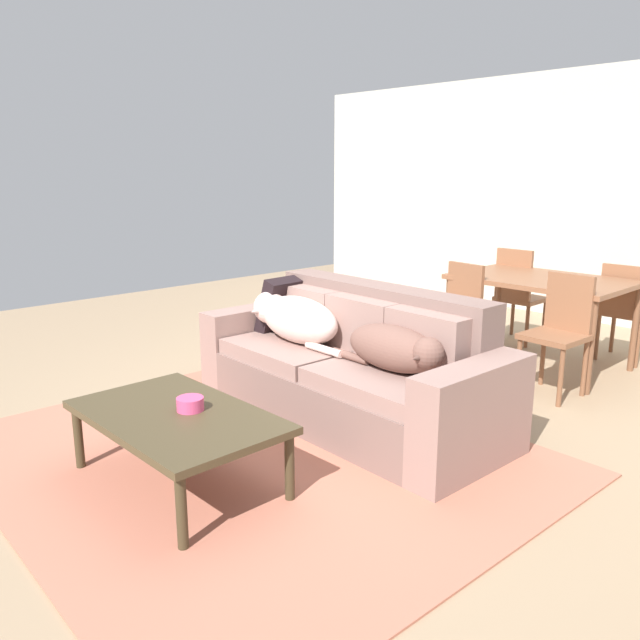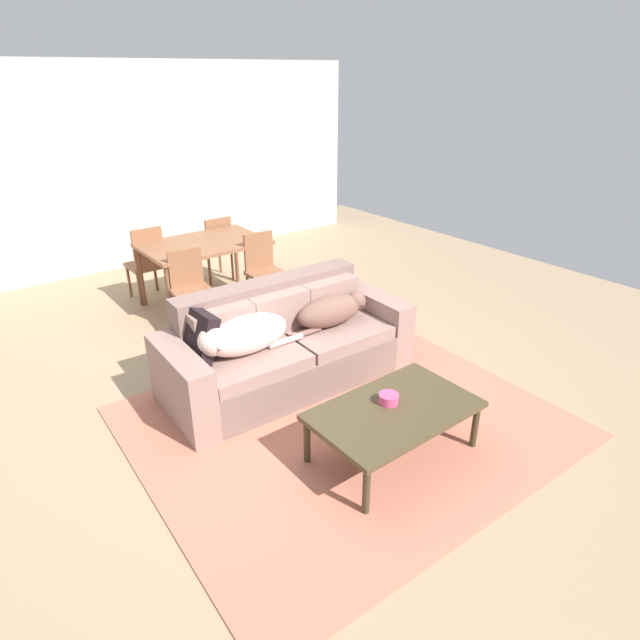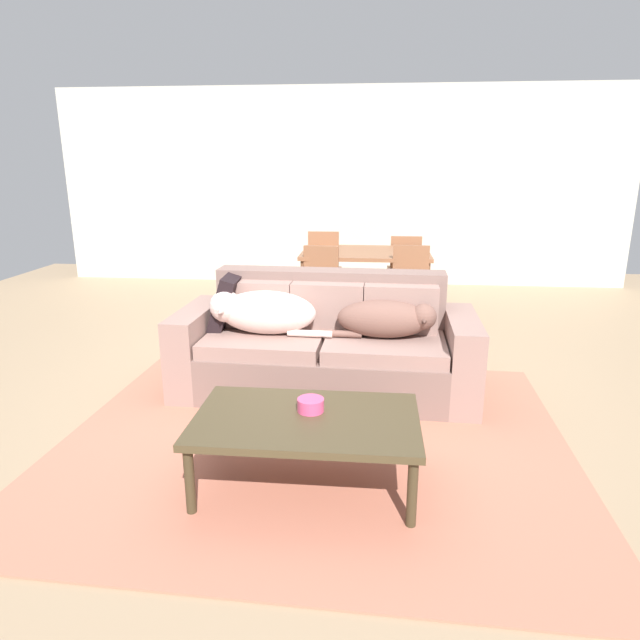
{
  "view_description": "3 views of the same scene",
  "coord_description": "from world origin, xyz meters",
  "px_view_note": "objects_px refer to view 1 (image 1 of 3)",
  "views": [
    {
      "loc": [
        2.95,
        -2.94,
        1.65
      ],
      "look_at": [
        -0.02,
        -0.12,
        0.67
      ],
      "focal_mm": 35.57,
      "sensor_mm": 36.0,
      "label": 1
    },
    {
      "loc": [
        -2.15,
        -3.5,
        2.57
      ],
      "look_at": [
        0.4,
        -0.21,
        0.61
      ],
      "focal_mm": 29.93,
      "sensor_mm": 36.0,
      "label": 2
    },
    {
      "loc": [
        0.51,
        -3.97,
        1.69
      ],
      "look_at": [
        0.12,
        0.04,
        0.54
      ],
      "focal_mm": 30.97,
      "sensor_mm": 36.0,
      "label": 3
    }
  ],
  "objects_px": {
    "coffee_table": "(177,420)",
    "dining_chair_near_left": "(455,309)",
    "throw_pillow_by_left_arm": "(285,305)",
    "dining_chair_far_left": "(518,292)",
    "bowl_on_coffee_table": "(190,404)",
    "dining_chair_near_right": "(560,328)",
    "couch": "(352,370)",
    "dog_on_right_cushion": "(396,349)",
    "dog_on_left_cushion": "(294,318)",
    "dining_chair_far_right": "(625,308)",
    "dining_table": "(541,285)"
  },
  "relations": [
    {
      "from": "coffee_table",
      "to": "dog_on_right_cushion",
      "type": "bearing_deg",
      "value": 70.49
    },
    {
      "from": "dining_chair_far_left",
      "to": "dog_on_left_cushion",
      "type": "bearing_deg",
      "value": 84.29
    },
    {
      "from": "couch",
      "to": "dining_chair_far_left",
      "type": "distance_m",
      "value": 2.57
    },
    {
      "from": "bowl_on_coffee_table",
      "to": "dining_chair_near_right",
      "type": "distance_m",
      "value": 2.82
    },
    {
      "from": "dog_on_left_cushion",
      "to": "dog_on_right_cushion",
      "type": "distance_m",
      "value": 0.93
    },
    {
      "from": "dog_on_left_cushion",
      "to": "dining_chair_far_right",
      "type": "xyz_separation_m",
      "value": [
        1.2,
        2.75,
        -0.15
      ]
    },
    {
      "from": "couch",
      "to": "dining_table",
      "type": "relative_size",
      "value": 1.63
    },
    {
      "from": "dining_chair_near_right",
      "to": "throw_pillow_by_left_arm",
      "type": "bearing_deg",
      "value": -134.43
    },
    {
      "from": "dog_on_left_cushion",
      "to": "dining_chair_near_right",
      "type": "height_order",
      "value": "dining_chair_near_right"
    },
    {
      "from": "dining_chair_near_left",
      "to": "bowl_on_coffee_table",
      "type": "bearing_deg",
      "value": -79.13
    },
    {
      "from": "dining_chair_near_left",
      "to": "coffee_table",
      "type": "bearing_deg",
      "value": -79.55
    },
    {
      "from": "dining_chair_near_right",
      "to": "dog_on_right_cushion",
      "type": "bearing_deg",
      "value": -96.53
    },
    {
      "from": "dog_on_left_cushion",
      "to": "dining_chair_far_right",
      "type": "bearing_deg",
      "value": 68.38
    },
    {
      "from": "bowl_on_coffee_table",
      "to": "dining_chair_far_left",
      "type": "bearing_deg",
      "value": 94.12
    },
    {
      "from": "coffee_table",
      "to": "bowl_on_coffee_table",
      "type": "xyz_separation_m",
      "value": [
        0.01,
        0.08,
        0.07
      ]
    },
    {
      "from": "dog_on_left_cushion",
      "to": "bowl_on_coffee_table",
      "type": "height_order",
      "value": "dog_on_left_cushion"
    },
    {
      "from": "dining_chair_far_right",
      "to": "throw_pillow_by_left_arm",
      "type": "bearing_deg",
      "value": 58.9
    },
    {
      "from": "dining_chair_near_left",
      "to": "couch",
      "type": "bearing_deg",
      "value": -76.04
    },
    {
      "from": "dog_on_right_cushion",
      "to": "throw_pillow_by_left_arm",
      "type": "relative_size",
      "value": 1.98
    },
    {
      "from": "coffee_table",
      "to": "dining_chair_near_left",
      "type": "height_order",
      "value": "dining_chair_near_left"
    },
    {
      "from": "dog_on_left_cushion",
      "to": "dining_chair_far_right",
      "type": "relative_size",
      "value": 1.06
    },
    {
      "from": "couch",
      "to": "throw_pillow_by_left_arm",
      "type": "bearing_deg",
      "value": 176.11
    },
    {
      "from": "throw_pillow_by_left_arm",
      "to": "bowl_on_coffee_table",
      "type": "relative_size",
      "value": 2.93
    },
    {
      "from": "couch",
      "to": "coffee_table",
      "type": "xyz_separation_m",
      "value": [
        0.01,
        -1.35,
        0.03
      ]
    },
    {
      "from": "coffee_table",
      "to": "bowl_on_coffee_table",
      "type": "distance_m",
      "value": 0.11
    },
    {
      "from": "dining_chair_near_left",
      "to": "dining_chair_near_right",
      "type": "distance_m",
      "value": 0.91
    },
    {
      "from": "throw_pillow_by_left_arm",
      "to": "dining_chair_far_left",
      "type": "relative_size",
      "value": 0.46
    },
    {
      "from": "couch",
      "to": "dining_chair_near_left",
      "type": "bearing_deg",
      "value": 99.78
    },
    {
      "from": "dining_table",
      "to": "dining_chair_far_left",
      "type": "bearing_deg",
      "value": 133.63
    },
    {
      "from": "bowl_on_coffee_table",
      "to": "dog_on_left_cushion",
      "type": "bearing_deg",
      "value": 113.41
    },
    {
      "from": "coffee_table",
      "to": "dining_chair_near_right",
      "type": "bearing_deg",
      "value": 76.03
    },
    {
      "from": "couch",
      "to": "coffee_table",
      "type": "bearing_deg",
      "value": -87.58
    },
    {
      "from": "dining_table",
      "to": "dining_chair_far_right",
      "type": "xyz_separation_m",
      "value": [
        0.46,
        0.63,
        -0.21
      ]
    },
    {
      "from": "couch",
      "to": "dining_chair_near_right",
      "type": "distance_m",
      "value": 1.64
    },
    {
      "from": "dog_on_left_cushion",
      "to": "dining_table",
      "type": "height_order",
      "value": "dog_on_left_cushion"
    },
    {
      "from": "dog_on_left_cushion",
      "to": "dog_on_right_cushion",
      "type": "relative_size",
      "value": 1.1
    },
    {
      "from": "dog_on_right_cushion",
      "to": "dining_chair_far_left",
      "type": "distance_m",
      "value": 2.75
    },
    {
      "from": "dog_on_right_cushion",
      "to": "bowl_on_coffee_table",
      "type": "distance_m",
      "value": 1.25
    },
    {
      "from": "bowl_on_coffee_table",
      "to": "dining_chair_near_right",
      "type": "xyz_separation_m",
      "value": [
        0.68,
        2.73,
        0.06
      ]
    },
    {
      "from": "coffee_table",
      "to": "dining_chair_near_left",
      "type": "xyz_separation_m",
      "value": [
        -0.21,
        2.8,
        0.13
      ]
    },
    {
      "from": "dining_chair_near_left",
      "to": "dining_chair_far_left",
      "type": "bearing_deg",
      "value": 98.53
    },
    {
      "from": "dog_on_left_cushion",
      "to": "dining_chair_far_left",
      "type": "bearing_deg",
      "value": 86.9
    },
    {
      "from": "dog_on_left_cushion",
      "to": "dining_chair_near_left",
      "type": "height_order",
      "value": "dining_chair_near_left"
    },
    {
      "from": "bowl_on_coffee_table",
      "to": "dining_chair_near_left",
      "type": "relative_size",
      "value": 0.16
    },
    {
      "from": "dining_chair_far_left",
      "to": "dining_chair_near_right",
      "type": "bearing_deg",
      "value": 130.69
    },
    {
      "from": "dog_on_left_cushion",
      "to": "dining_table",
      "type": "distance_m",
      "value": 2.25
    },
    {
      "from": "dining_chair_near_left",
      "to": "dining_chair_far_right",
      "type": "bearing_deg",
      "value": 58.57
    },
    {
      "from": "couch",
      "to": "dining_chair_far_left",
      "type": "relative_size",
      "value": 2.45
    },
    {
      "from": "throw_pillow_by_left_arm",
      "to": "dining_chair_near_right",
      "type": "bearing_deg",
      "value": 42.74
    },
    {
      "from": "couch",
      "to": "coffee_table",
      "type": "distance_m",
      "value": 1.35
    }
  ]
}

